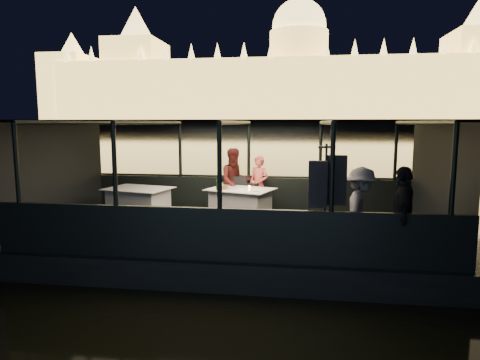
# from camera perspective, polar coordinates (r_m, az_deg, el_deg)

# --- Properties ---
(river_water) EXTENTS (500.00, 500.00, 0.00)m
(river_water) POSITION_cam_1_polar(r_m,az_deg,el_deg) (88.85, 7.19, 5.77)
(river_water) COLOR black
(river_water) RESTS_ON ground
(boat_hull) EXTENTS (8.60, 4.40, 1.00)m
(boat_hull) POSITION_cam_1_polar(r_m,az_deg,el_deg) (9.32, -0.35, -9.81)
(boat_hull) COLOR black
(boat_hull) RESTS_ON river_water
(boat_deck) EXTENTS (8.00, 4.00, 0.04)m
(boat_deck) POSITION_cam_1_polar(r_m,az_deg,el_deg) (9.19, -0.35, -6.96)
(boat_deck) COLOR black
(boat_deck) RESTS_ON boat_hull
(gunwale_port) EXTENTS (8.00, 0.08, 0.90)m
(gunwale_port) POSITION_cam_1_polar(r_m,az_deg,el_deg) (11.03, 1.16, -2.00)
(gunwale_port) COLOR black
(gunwale_port) RESTS_ON boat_deck
(gunwale_starboard) EXTENTS (8.00, 0.08, 0.90)m
(gunwale_starboard) POSITION_cam_1_polar(r_m,az_deg,el_deg) (7.16, -2.69, -7.30)
(gunwale_starboard) COLOR black
(gunwale_starboard) RESTS_ON boat_deck
(cabin_glass_port) EXTENTS (8.00, 0.02, 1.40)m
(cabin_glass_port) POSITION_cam_1_polar(r_m,az_deg,el_deg) (10.90, 1.17, 3.98)
(cabin_glass_port) COLOR #99B2B2
(cabin_glass_port) RESTS_ON gunwale_port
(cabin_glass_starboard) EXTENTS (8.00, 0.02, 1.40)m
(cabin_glass_starboard) POSITION_cam_1_polar(r_m,az_deg,el_deg) (6.96, -2.75, 1.89)
(cabin_glass_starboard) COLOR #99B2B2
(cabin_glass_starboard) RESTS_ON gunwale_starboard
(cabin_roof_glass) EXTENTS (8.00, 4.00, 0.02)m
(cabin_roof_glass) POSITION_cam_1_polar(r_m,az_deg,el_deg) (8.89, -0.36, 7.67)
(cabin_roof_glass) COLOR #99B2B2
(cabin_roof_glass) RESTS_ON boat_deck
(end_wall_fore) EXTENTS (0.02, 4.00, 2.30)m
(end_wall_fore) POSITION_cam_1_polar(r_m,az_deg,el_deg) (10.33, -22.88, 0.67)
(end_wall_fore) COLOR black
(end_wall_fore) RESTS_ON boat_deck
(end_wall_aft) EXTENTS (0.02, 4.00, 2.30)m
(end_wall_aft) POSITION_cam_1_polar(r_m,az_deg,el_deg) (9.28, 24.90, -0.17)
(end_wall_aft) COLOR black
(end_wall_aft) RESTS_ON boat_deck
(canopy_ribs) EXTENTS (8.00, 4.00, 2.30)m
(canopy_ribs) POSITION_cam_1_polar(r_m,az_deg,el_deg) (8.97, -0.36, 0.30)
(canopy_ribs) COLOR black
(canopy_ribs) RESTS_ON boat_deck
(embankment) EXTENTS (400.00, 140.00, 6.00)m
(embankment) POSITION_cam_1_polar(r_m,az_deg,el_deg) (218.81, 7.71, 7.10)
(embankment) COLOR #423D33
(embankment) RESTS_ON ground
(parliament_building) EXTENTS (220.00, 32.00, 60.00)m
(parliament_building) POSITION_cam_1_polar(r_m,az_deg,el_deg) (185.66, 7.80, 15.68)
(parliament_building) COLOR #F2D18C
(parliament_building) RESTS_ON embankment
(dining_table_central) EXTENTS (1.71, 1.46, 0.77)m
(dining_table_central) POSITION_cam_1_polar(r_m,az_deg,el_deg) (10.04, 0.07, -3.34)
(dining_table_central) COLOR white
(dining_table_central) RESTS_ON boat_deck
(dining_table_aft) EXTENTS (1.66, 1.35, 0.77)m
(dining_table_aft) POSITION_cam_1_polar(r_m,az_deg,el_deg) (10.41, -13.34, -3.14)
(dining_table_aft) COLOR silver
(dining_table_aft) RESTS_ON boat_deck
(chair_port_left) EXTENTS (0.53, 0.53, 0.96)m
(chair_port_left) POSITION_cam_1_polar(r_m,az_deg,el_deg) (10.48, -0.36, -2.50)
(chair_port_left) COLOR black
(chair_port_left) RESTS_ON boat_deck
(chair_port_right) EXTENTS (0.45, 0.45, 0.80)m
(chair_port_right) POSITION_cam_1_polar(r_m,az_deg,el_deg) (10.44, 1.63, -2.55)
(chair_port_right) COLOR black
(chair_port_right) RESTS_ON boat_deck
(coat_stand) EXTENTS (0.58, 0.48, 1.96)m
(coat_stand) POSITION_cam_1_polar(r_m,az_deg,el_deg) (7.20, 11.26, -3.69)
(coat_stand) COLOR black
(coat_stand) RESTS_ON boat_deck
(person_woman_coral) EXTENTS (0.64, 0.55, 1.49)m
(person_woman_coral) POSITION_cam_1_polar(r_m,az_deg,el_deg) (10.64, 2.51, -0.72)
(person_woman_coral) COLOR #D5574D
(person_woman_coral) RESTS_ON boat_deck
(person_man_maroon) EXTENTS (0.99, 0.90, 1.67)m
(person_man_maroon) POSITION_cam_1_polar(r_m,az_deg,el_deg) (10.71, -0.68, -0.66)
(person_man_maroon) COLOR #451613
(person_man_maroon) RESTS_ON boat_deck
(passenger_stripe) EXTENTS (0.71, 1.08, 1.55)m
(passenger_stripe) POSITION_cam_1_polar(r_m,az_deg,el_deg) (7.67, 15.79, -3.51)
(passenger_stripe) COLOR silver
(passenger_stripe) RESTS_ON boat_deck
(passenger_dark) EXTENTS (0.57, 1.01, 1.61)m
(passenger_dark) POSITION_cam_1_polar(r_m,az_deg,el_deg) (7.46, 20.85, -4.05)
(passenger_dark) COLOR black
(passenger_dark) RESTS_ON boat_deck
(wine_bottle) EXTENTS (0.07, 0.07, 0.28)m
(wine_bottle) POSITION_cam_1_polar(r_m,az_deg,el_deg) (9.75, -3.04, -0.51)
(wine_bottle) COLOR #133414
(wine_bottle) RESTS_ON dining_table_central
(bread_basket) EXTENTS (0.26, 0.26, 0.09)m
(bread_basket) POSITION_cam_1_polar(r_m,az_deg,el_deg) (9.96, -2.25, -0.98)
(bread_basket) COLOR brown
(bread_basket) RESTS_ON dining_table_central
(amber_candle) EXTENTS (0.08, 0.08, 0.09)m
(amber_candle) POSITION_cam_1_polar(r_m,az_deg,el_deg) (9.85, 1.26, -1.07)
(amber_candle) COLOR #FFA83F
(amber_candle) RESTS_ON dining_table_central
(plate_near) EXTENTS (0.26, 0.26, 0.02)m
(plate_near) POSITION_cam_1_polar(r_m,az_deg,el_deg) (9.65, 1.82, -1.45)
(plate_near) COLOR white
(plate_near) RESTS_ON dining_table_central
(plate_far) EXTENTS (0.30, 0.30, 0.02)m
(plate_far) POSITION_cam_1_polar(r_m,az_deg,el_deg) (10.07, -0.97, -1.06)
(plate_far) COLOR silver
(plate_far) RESTS_ON dining_table_central
(wine_glass_white) EXTENTS (0.08, 0.08, 0.18)m
(wine_glass_white) POSITION_cam_1_polar(r_m,az_deg,el_deg) (9.70, -2.36, -0.88)
(wine_glass_white) COLOR white
(wine_glass_white) RESTS_ON dining_table_central
(wine_glass_red) EXTENTS (0.07, 0.07, 0.19)m
(wine_glass_red) POSITION_cam_1_polar(r_m,az_deg,el_deg) (9.95, 1.77, -0.66)
(wine_glass_red) COLOR white
(wine_glass_red) RESTS_ON dining_table_central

